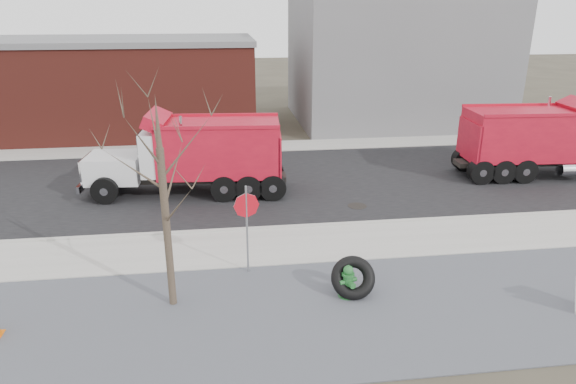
{
  "coord_description": "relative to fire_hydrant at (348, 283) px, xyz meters",
  "views": [
    {
      "loc": [
        -1.79,
        -13.88,
        6.99
      ],
      "look_at": [
        0.18,
        1.27,
        1.4
      ],
      "focal_mm": 32.0,
      "sensor_mm": 36.0,
      "label": 1
    }
  ],
  "objects": [
    {
      "name": "fire_hydrant",
      "position": [
        0.0,
        0.0,
        0.0
      ],
      "size": [
        0.5,
        0.49,
        0.89
      ],
      "rotation": [
        0.0,
        0.0,
        0.35
      ],
      "color": "#286A36",
      "rests_on": "ground"
    },
    {
      "name": "dump_truck_red_a",
      "position": [
        10.57,
        8.6,
        1.25
      ],
      "size": [
        8.09,
        2.62,
        3.25
      ],
      "rotation": [
        0.0,
        0.0,
        -0.06
      ],
      "color": "black",
      "rests_on": "ground"
    },
    {
      "name": "bare_tree",
      "position": [
        -4.37,
        0.23,
        2.89
      ],
      "size": [
        3.2,
        3.2,
        5.2
      ],
      "color": "#382D23",
      "rests_on": "ground"
    },
    {
      "name": "building_grey",
      "position": [
        7.83,
        20.83,
        3.59
      ],
      "size": [
        12.0,
        10.0,
        8.0
      ],
      "color": "slate",
      "rests_on": "ground"
    },
    {
      "name": "curb",
      "position": [
        -1.17,
        4.38,
        -0.35
      ],
      "size": [
        60.0,
        0.15,
        0.11
      ],
      "primitive_type": "cube",
      "color": "#9E9B93",
      "rests_on": "ground"
    },
    {
      "name": "road",
      "position": [
        -1.17,
        9.13,
        -0.4
      ],
      "size": [
        60.0,
        9.4,
        0.02
      ],
      "primitive_type": "cube",
      "color": "black",
      "rests_on": "ground"
    },
    {
      "name": "sidewalk",
      "position": [
        -1.17,
        3.08,
        -0.38
      ],
      "size": [
        60.0,
        2.5,
        0.06
      ],
      "primitive_type": "cube",
      "color": "#9E9B93",
      "rests_on": "ground"
    },
    {
      "name": "stop_sign",
      "position": [
        -2.43,
        1.6,
        1.34
      ],
      "size": [
        0.69,
        0.14,
        2.54
      ],
      "rotation": [
        0.0,
        0.0,
        -0.23
      ],
      "color": "gray",
      "rests_on": "ground"
    },
    {
      "name": "truck_tire",
      "position": [
        0.15,
        0.07,
        0.09
      ],
      "size": [
        1.22,
        1.02,
        1.1
      ],
      "color": "black",
      "rests_on": "ground"
    },
    {
      "name": "gravel_verge",
      "position": [
        -1.17,
        -0.67,
        -0.39
      ],
      "size": [
        60.0,
        5.0,
        0.03
      ],
      "primitive_type": "cube",
      "color": "slate",
      "rests_on": "ground"
    },
    {
      "name": "far_sidewalk",
      "position": [
        -1.17,
        14.83,
        -0.38
      ],
      "size": [
        60.0,
        2.0,
        0.06
      ],
      "primitive_type": "cube",
      "color": "#9E9B93",
      "rests_on": "ground"
    },
    {
      "name": "building_brick",
      "position": [
        -11.17,
        19.83,
        2.25
      ],
      "size": [
        20.2,
        8.2,
        5.3
      ],
      "color": "maroon",
      "rests_on": "ground"
    },
    {
      "name": "ground",
      "position": [
        -1.17,
        2.83,
        -0.41
      ],
      "size": [
        120.0,
        120.0,
        0.0
      ],
      "primitive_type": "plane",
      "color": "#383328",
      "rests_on": "ground"
    },
    {
      "name": "dump_truck_red_b",
      "position": [
        -4.04,
        8.22,
        1.25
      ],
      "size": [
        7.73,
        2.74,
        3.24
      ],
      "rotation": [
        0.0,
        0.0,
        3.07
      ],
      "color": "black",
      "rests_on": "ground"
    }
  ]
}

